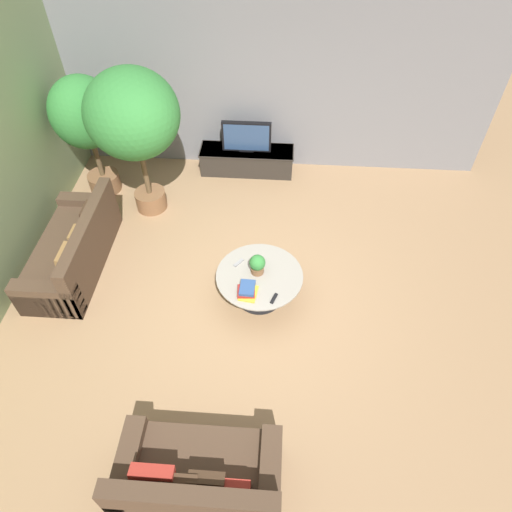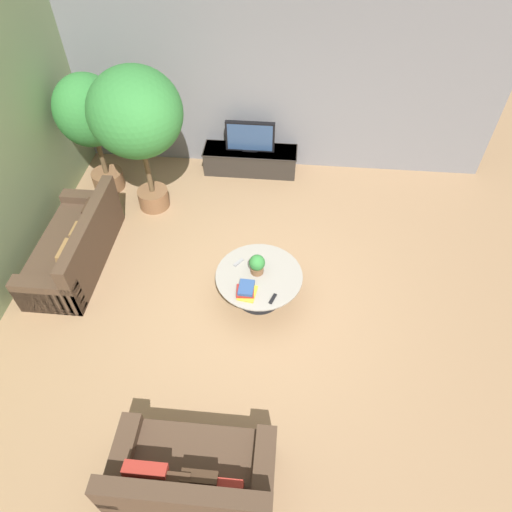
{
  "view_description": "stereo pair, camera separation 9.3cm",
  "coord_description": "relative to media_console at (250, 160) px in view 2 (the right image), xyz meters",
  "views": [
    {
      "loc": [
        0.34,
        -3.68,
        4.93
      ],
      "look_at": [
        0.06,
        0.36,
        0.55
      ],
      "focal_mm": 32.0,
      "sensor_mm": 36.0,
      "label": 1
    },
    {
      "loc": [
        0.44,
        -3.67,
        4.93
      ],
      "look_at": [
        0.06,
        0.36,
        0.55
      ],
      "focal_mm": 32.0,
      "sensor_mm": 36.0,
      "label": 2
    }
  ],
  "objects": [
    {
      "name": "couch_near_entry",
      "position": [
        -0.03,
        -5.27,
        0.07
      ],
      "size": [
        1.55,
        0.84,
        0.84
      ],
      "rotation": [
        0.0,
        0.0,
        3.14
      ],
      "color": "#4C3828",
      "rests_on": "ground"
    },
    {
      "name": "remote_silver",
      "position": [
        0.11,
        -2.63,
        0.23
      ],
      "size": [
        0.13,
        0.15,
        0.02
      ],
      "primitive_type": "cube",
      "rotation": [
        0.0,
        0.0,
        -0.65
      ],
      "color": "gray",
      "rests_on": "coffee_table"
    },
    {
      "name": "potted_palm_corner",
      "position": [
        -1.47,
        -1.08,
        1.4
      ],
      "size": [
        1.31,
        1.31,
        2.3
      ],
      "color": "brown",
      "rests_on": "ground"
    },
    {
      "name": "couch_by_wall",
      "position": [
        -2.24,
        -2.4,
        0.06
      ],
      "size": [
        0.84,
        1.92,
        0.84
      ],
      "rotation": [
        0.0,
        0.0,
        -1.57
      ],
      "color": "#4C3828",
      "rests_on": "ground"
    },
    {
      "name": "ground_plane",
      "position": [
        0.28,
        -2.94,
        -0.22
      ],
      "size": [
        24.0,
        24.0,
        0.0
      ],
      "primitive_type": "plane",
      "color": "#9E7A56"
    },
    {
      "name": "media_console",
      "position": [
        0.0,
        0.0,
        0.0
      ],
      "size": [
        1.62,
        0.5,
        0.43
      ],
      "color": "#2D2823",
      "rests_on": "ground"
    },
    {
      "name": "television",
      "position": [
        0.0,
        -0.0,
        0.47
      ],
      "size": [
        0.82,
        0.13,
        0.53
      ],
      "color": "black",
      "rests_on": "media_console"
    },
    {
      "name": "potted_plant_tabletop",
      "position": [
        0.37,
        -2.76,
        0.37
      ],
      "size": [
        0.21,
        0.21,
        0.28
      ],
      "color": "brown",
      "rests_on": "coffee_table"
    },
    {
      "name": "back_wall_stone",
      "position": [
        0.28,
        0.32,
        1.28
      ],
      "size": [
        7.4,
        0.12,
        3.0
      ],
      "primitive_type": "cube",
      "color": "slate",
      "rests_on": "ground"
    },
    {
      "name": "potted_palm_tall",
      "position": [
        -2.35,
        -0.68,
        1.12
      ],
      "size": [
        1.0,
        1.0,
        1.98
      ],
      "color": "brown",
      "rests_on": "ground"
    },
    {
      "name": "remote_black",
      "position": [
        0.6,
        -3.18,
        0.23
      ],
      "size": [
        0.09,
        0.16,
        0.02
      ],
      "primitive_type": "cube",
      "rotation": [
        0.0,
        0.0,
        -0.37
      ],
      "color": "black",
      "rests_on": "coffee_table"
    },
    {
      "name": "book_stack",
      "position": [
        0.27,
        -3.12,
        0.27
      ],
      "size": [
        0.26,
        0.3,
        0.11
      ],
      "color": "gold",
      "rests_on": "coffee_table"
    },
    {
      "name": "coffee_table",
      "position": [
        0.4,
        -2.81,
        0.09
      ],
      "size": [
        1.13,
        1.13,
        0.45
      ],
      "color": "black",
      "rests_on": "ground"
    }
  ]
}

